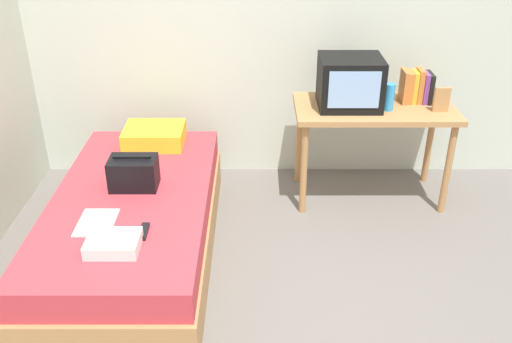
{
  "coord_description": "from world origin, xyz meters",
  "views": [
    {
      "loc": [
        -0.18,
        -2.31,
        2.23
      ],
      "look_at": [
        -0.17,
        0.9,
        0.53
      ],
      "focal_mm": 39.31,
      "sensor_mm": 36.0,
      "label": 1
    }
  ],
  "objects_px": {
    "bed": "(133,225)",
    "desk": "(372,118)",
    "magazine": "(95,223)",
    "book_row": "(414,86)",
    "handbag": "(132,173)",
    "pillow": "(152,136)",
    "water_bottle": "(387,97)",
    "tv": "(348,82)",
    "picture_frame": "(439,99)",
    "folded_towel": "(112,244)",
    "remote_dark": "(142,232)"
  },
  "relations": [
    {
      "from": "bed",
      "to": "picture_frame",
      "type": "relative_size",
      "value": 11.21
    },
    {
      "from": "magazine",
      "to": "book_row",
      "type": "bearing_deg",
      "value": 29.65
    },
    {
      "from": "desk",
      "to": "remote_dark",
      "type": "bearing_deg",
      "value": -141.12
    },
    {
      "from": "picture_frame",
      "to": "pillow",
      "type": "distance_m",
      "value": 2.08
    },
    {
      "from": "desk",
      "to": "water_bottle",
      "type": "xyz_separation_m",
      "value": [
        0.08,
        -0.07,
        0.19
      ]
    },
    {
      "from": "water_bottle",
      "to": "book_row",
      "type": "height_order",
      "value": "book_row"
    },
    {
      "from": "remote_dark",
      "to": "tv",
      "type": "bearing_deg",
      "value": 42.87
    },
    {
      "from": "tv",
      "to": "water_bottle",
      "type": "height_order",
      "value": "tv"
    },
    {
      "from": "bed",
      "to": "desk",
      "type": "distance_m",
      "value": 1.87
    },
    {
      "from": "tv",
      "to": "book_row",
      "type": "xyz_separation_m",
      "value": [
        0.5,
        0.09,
        -0.06
      ]
    },
    {
      "from": "tv",
      "to": "book_row",
      "type": "height_order",
      "value": "tv"
    },
    {
      "from": "book_row",
      "to": "bed",
      "type": "bearing_deg",
      "value": -156.53
    },
    {
      "from": "pillow",
      "to": "magazine",
      "type": "bearing_deg",
      "value": -98.68
    },
    {
      "from": "desk",
      "to": "magazine",
      "type": "height_order",
      "value": "desk"
    },
    {
      "from": "bed",
      "to": "folded_towel",
      "type": "distance_m",
      "value": 0.65
    },
    {
      "from": "desk",
      "to": "book_row",
      "type": "height_order",
      "value": "book_row"
    },
    {
      "from": "desk",
      "to": "pillow",
      "type": "xyz_separation_m",
      "value": [
        -1.62,
        -0.02,
        -0.13
      ]
    },
    {
      "from": "handbag",
      "to": "remote_dark",
      "type": "bearing_deg",
      "value": -74.16
    },
    {
      "from": "water_bottle",
      "to": "folded_towel",
      "type": "bearing_deg",
      "value": -143.02
    },
    {
      "from": "tv",
      "to": "pillow",
      "type": "xyz_separation_m",
      "value": [
        -1.42,
        -0.02,
        -0.41
      ]
    },
    {
      "from": "water_bottle",
      "to": "remote_dark",
      "type": "bearing_deg",
      "value": -144.23
    },
    {
      "from": "bed",
      "to": "book_row",
      "type": "height_order",
      "value": "book_row"
    },
    {
      "from": "tv",
      "to": "folded_towel",
      "type": "distance_m",
      "value": 2.02
    },
    {
      "from": "tv",
      "to": "pillow",
      "type": "relative_size",
      "value": 1.01
    },
    {
      "from": "pillow",
      "to": "book_row",
      "type": "bearing_deg",
      "value": 3.26
    },
    {
      "from": "desk",
      "to": "tv",
      "type": "bearing_deg",
      "value": 179.91
    },
    {
      "from": "desk",
      "to": "handbag",
      "type": "bearing_deg",
      "value": -157.7
    },
    {
      "from": "handbag",
      "to": "folded_towel",
      "type": "xyz_separation_m",
      "value": [
        0.02,
        -0.68,
        -0.06
      ]
    },
    {
      "from": "desk",
      "to": "tv",
      "type": "xyz_separation_m",
      "value": [
        -0.2,
        0.0,
        0.28
      ]
    },
    {
      "from": "tv",
      "to": "pillow",
      "type": "bearing_deg",
      "value": -179.18
    },
    {
      "from": "remote_dark",
      "to": "magazine",
      "type": "bearing_deg",
      "value": 160.45
    },
    {
      "from": "bed",
      "to": "remote_dark",
      "type": "height_order",
      "value": "remote_dark"
    },
    {
      "from": "folded_towel",
      "to": "picture_frame",
      "type": "bearing_deg",
      "value": 31.13
    },
    {
      "from": "bed",
      "to": "picture_frame",
      "type": "distance_m",
      "value": 2.28
    },
    {
      "from": "pillow",
      "to": "tv",
      "type": "bearing_deg",
      "value": 0.82
    },
    {
      "from": "pillow",
      "to": "water_bottle",
      "type": "bearing_deg",
      "value": -1.82
    },
    {
      "from": "handbag",
      "to": "magazine",
      "type": "distance_m",
      "value": 0.46
    },
    {
      "from": "desk",
      "to": "remote_dark",
      "type": "relative_size",
      "value": 7.44
    },
    {
      "from": "tv",
      "to": "folded_towel",
      "type": "bearing_deg",
      "value": -136.54
    },
    {
      "from": "desk",
      "to": "tv",
      "type": "relative_size",
      "value": 2.64
    },
    {
      "from": "bed",
      "to": "pillow",
      "type": "bearing_deg",
      "value": 87.28
    },
    {
      "from": "water_bottle",
      "to": "pillow",
      "type": "xyz_separation_m",
      "value": [
        -1.7,
        0.05,
        -0.32
      ]
    },
    {
      "from": "desk",
      "to": "picture_frame",
      "type": "distance_m",
      "value": 0.49
    },
    {
      "from": "book_row",
      "to": "remote_dark",
      "type": "xyz_separation_m",
      "value": [
        -1.8,
        -1.29,
        -0.4
      ]
    },
    {
      "from": "handbag",
      "to": "remote_dark",
      "type": "distance_m",
      "value": 0.56
    },
    {
      "from": "water_bottle",
      "to": "picture_frame",
      "type": "xyz_separation_m",
      "value": [
        0.36,
        -0.03,
        -0.01
      ]
    },
    {
      "from": "magazine",
      "to": "water_bottle",
      "type": "bearing_deg",
      "value": 28.9
    },
    {
      "from": "desk",
      "to": "picture_frame",
      "type": "height_order",
      "value": "picture_frame"
    },
    {
      "from": "handbag",
      "to": "remote_dark",
      "type": "relative_size",
      "value": 1.92
    },
    {
      "from": "magazine",
      "to": "tv",
      "type": "bearing_deg",
      "value": 34.72
    }
  ]
}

